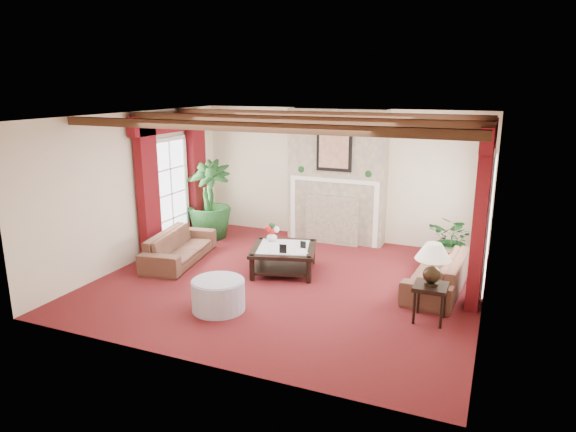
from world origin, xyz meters
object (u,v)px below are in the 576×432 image
at_px(side_table, 430,303).
at_px(ottoman, 218,295).
at_px(sofa_left, 179,242).
at_px(sofa_right, 438,267).
at_px(potted_palm, 210,217).
at_px(coffee_table, 284,259).

height_order(side_table, ottoman, side_table).
bearing_deg(side_table, sofa_left, 170.88).
bearing_deg(ottoman, sofa_left, 138.00).
xyz_separation_m(sofa_left, sofa_right, (4.54, 0.46, 0.01)).
bearing_deg(potted_palm, sofa_left, -79.99).
height_order(potted_palm, coffee_table, potted_palm).
relative_size(coffee_table, side_table, 2.06).
height_order(potted_palm, ottoman, potted_palm).
distance_m(sofa_left, side_table, 4.64).
distance_m(sofa_right, potted_palm, 4.92).
height_order(coffee_table, side_table, side_table).
height_order(sofa_left, side_table, sofa_left).
relative_size(sofa_right, ottoman, 2.55).
bearing_deg(side_table, ottoman, -163.96).
distance_m(sofa_left, ottoman, 2.33).
xyz_separation_m(sofa_left, coffee_table, (1.98, 0.24, -0.14)).
bearing_deg(sofa_left, side_table, -109.03).
bearing_deg(sofa_right, potted_palm, -98.31).
xyz_separation_m(potted_palm, coffee_table, (2.25, -1.27, -0.24)).
bearing_deg(sofa_right, side_table, 5.93).
distance_m(sofa_right, ottoman, 3.47).
height_order(sofa_left, ottoman, sofa_left).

